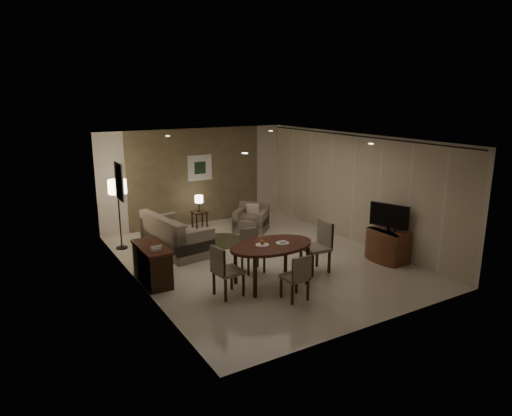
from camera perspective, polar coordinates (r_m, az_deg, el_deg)
room_shell at (r=10.28m, az=-0.57°, el=1.32°), size 5.50×7.00×2.70m
taupe_accent at (r=12.99m, az=-7.45°, el=3.90°), size 3.96×0.03×2.70m
curtain_wall at (r=11.54m, az=12.04°, el=2.27°), size 0.08×6.70×2.58m
curtain_rod at (r=11.35m, az=12.38°, el=8.80°), size 0.03×6.80×0.03m
art_back_frame at (r=12.96m, az=-7.03°, el=5.01°), size 0.72×0.03×0.72m
art_back_canvas at (r=12.95m, az=-7.00°, el=5.01°), size 0.34×0.01×0.34m
art_left_frame at (r=9.91m, az=-16.74°, el=3.18°), size 0.03×0.60×0.80m
art_left_canvas at (r=9.91m, az=-16.65°, el=3.19°), size 0.01×0.46×0.64m
downlight_nl at (r=7.48m, az=-1.40°, el=6.86°), size 0.10×0.10×0.01m
downlight_nr at (r=9.17m, az=14.17°, el=7.79°), size 0.10×0.10×0.01m
downlight_fl at (r=10.75m, az=-10.97°, el=8.83°), size 0.10×0.10×0.01m
downlight_fr at (r=11.99m, az=1.87°, el=9.60°), size 0.10×0.10×0.01m
console_desk at (r=9.24m, az=-12.83°, el=-6.86°), size 0.48×1.20×0.75m
telephone at (r=8.83m, az=-12.37°, el=-4.91°), size 0.20×0.14×0.09m
tv_cabinet at (r=10.58m, az=16.14°, el=-4.52°), size 0.48×0.90×0.70m
flat_tv at (r=10.37m, az=16.32°, el=-1.03°), size 0.36×0.85×0.60m
dining_table at (r=8.94m, az=1.94°, el=-7.04°), size 1.72×1.08×0.81m
chair_near at (r=8.31m, az=4.86°, el=-8.54°), size 0.43×0.43×0.87m
chair_far at (r=9.53m, az=-0.37°, el=-5.41°), size 0.49×0.49×0.89m
chair_left at (r=8.42m, az=-3.47°, el=-7.81°), size 0.52×0.52×0.98m
chair_right at (r=9.56m, az=7.42°, el=-4.93°), size 0.53×0.53×1.06m
plate_a at (r=8.75m, az=0.79°, el=-4.64°), size 0.26×0.26×0.02m
plate_b at (r=8.87m, az=3.33°, el=-4.39°), size 0.26×0.26×0.02m
fruit_apple at (r=8.73m, az=0.79°, el=-4.31°), size 0.09×0.09×0.09m
napkin at (r=8.87m, az=3.34°, el=-4.24°), size 0.12×0.08×0.03m
round_rug at (r=11.60m, az=-4.43°, el=-4.11°), size 1.30×1.30×0.01m
sofa at (r=10.89m, az=-9.95°, el=-3.08°), size 2.01×1.19×0.89m
armchair at (r=12.33m, az=-0.61°, el=-1.22°), size 1.13×1.13×0.73m
side_table at (r=12.66m, az=-7.07°, el=-1.49°), size 0.38×0.38×0.49m
table_lamp at (r=12.54m, az=-7.14°, el=0.68°), size 0.22×0.22×0.50m
floor_lamp at (r=11.28m, az=-16.70°, el=-0.81°), size 0.42×0.42×1.68m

